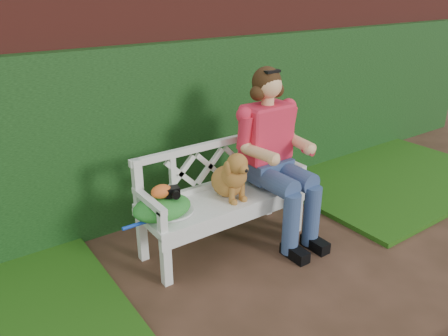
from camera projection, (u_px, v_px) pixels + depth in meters
ground at (290, 289)px, 3.39m from camera, size 60.00×60.00×0.00m
brick_wall at (166, 101)px, 4.39m from camera, size 10.00×0.30×2.20m
ivy_hedge at (178, 130)px, 4.32m from camera, size 10.00×0.18×1.70m
grass_right at (383, 176)px, 5.34m from camera, size 2.60×2.00×0.05m
garden_bench at (224, 221)px, 3.89m from camera, size 1.64×0.78×0.48m
seated_woman at (270, 152)px, 3.92m from camera, size 0.86×1.03×1.59m
dog at (230, 174)px, 3.71m from camera, size 0.40×0.47×0.44m
tennis_racket at (171, 214)px, 3.48m from camera, size 0.69×0.47×0.03m
green_bag at (162, 207)px, 3.45m from camera, size 0.54×0.46×0.16m
camera_item at (172, 192)px, 3.43m from camera, size 0.13×0.11×0.08m
baseball_glove at (161, 191)px, 3.40m from camera, size 0.18×0.14×0.11m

